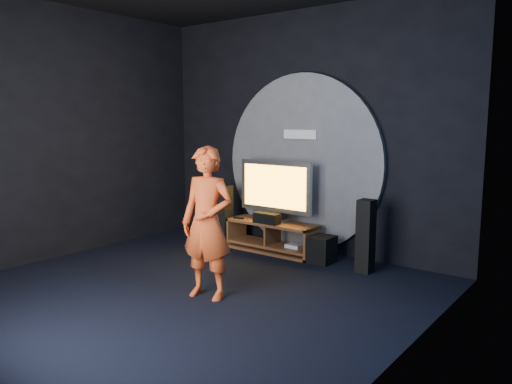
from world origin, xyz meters
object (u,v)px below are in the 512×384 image
media_console (273,239)px  subwoofer (321,249)px  tower_speaker_left (224,216)px  player (207,223)px  tower_speaker_right (366,236)px  tv (275,188)px

media_console → subwoofer: size_ratio=3.85×
tower_speaker_left → player: player is taller
media_console → tower_speaker_right: size_ratio=1.51×
player → tower_speaker_left: bearing=114.8°
player → media_console: bearing=93.5°
media_console → subwoofer: (0.84, -0.05, -0.01)m
tv → tower_speaker_right: (1.51, -0.15, -0.47)m
tower_speaker_left → tv: bearing=16.1°
tower_speaker_right → media_console: bearing=176.8°
tv → tower_speaker_left: tv is taller
tv → tower_speaker_right: bearing=-5.7°
media_console → tv: tv is taller
tv → subwoofer: 1.14m
subwoofer → player: 2.05m
tower_speaker_left → player: 2.27m
tower_speaker_left → subwoofer: size_ratio=2.56×
tower_speaker_right → subwoofer: bearing=176.9°
tower_speaker_right → tv: bearing=174.3°
tower_speaker_left → tower_speaker_right: same height
media_console → tower_speaker_right: (1.51, -0.08, 0.27)m
subwoofer → player: size_ratio=0.22×
tv → player: bearing=-75.2°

